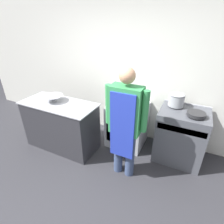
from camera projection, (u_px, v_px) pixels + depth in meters
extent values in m
plane|color=#2D2D33|center=(64.00, 208.00, 2.32)|extent=(14.00, 14.00, 0.00)
cube|color=silver|center=(126.00, 71.00, 3.35)|extent=(8.00, 0.05, 2.70)
cube|color=#2D2D33|center=(62.00, 126.00, 3.30)|extent=(1.34, 0.61, 0.89)
cube|color=#9EA0A8|center=(58.00, 104.00, 3.09)|extent=(1.39, 0.63, 0.02)
cube|color=#4C4F56|center=(180.00, 135.00, 2.99)|extent=(0.77, 0.64, 0.93)
cube|color=#9EA0A8|center=(181.00, 130.00, 2.61)|extent=(0.71, 0.03, 0.10)
cube|color=#9EA0A8|center=(187.00, 104.00, 3.01)|extent=(0.77, 0.03, 0.02)
cube|color=silver|center=(127.00, 124.00, 3.40)|extent=(0.68, 0.66, 0.84)
cube|color=silver|center=(121.00, 131.00, 3.13)|extent=(0.58, 0.02, 0.59)
cylinder|color=#38476B|center=(118.00, 151.00, 2.74)|extent=(0.14, 0.14, 0.79)
cylinder|color=#38476B|center=(130.00, 155.00, 2.67)|extent=(0.14, 0.14, 0.79)
cube|color=#338C4C|center=(126.00, 110.00, 2.36)|extent=(0.43, 0.22, 0.69)
cube|color=#2338B2|center=(122.00, 127.00, 2.36)|extent=(0.35, 0.02, 0.99)
cylinder|color=#338C4C|center=(109.00, 104.00, 2.45)|extent=(0.09, 0.09, 0.58)
cylinder|color=#338C4C|center=(145.00, 112.00, 2.24)|extent=(0.09, 0.09, 0.58)
sphere|color=tan|center=(127.00, 76.00, 2.14)|extent=(0.21, 0.21, 0.21)
cone|color=#9EA0A8|center=(53.00, 98.00, 3.14)|extent=(0.36, 0.36, 0.11)
cylinder|color=#9EA0A8|center=(176.00, 101.00, 2.88)|extent=(0.25, 0.25, 0.18)
ellipsoid|color=#9EA0A8|center=(177.00, 95.00, 2.83)|extent=(0.25, 0.25, 0.04)
cylinder|color=#262628|center=(196.00, 114.00, 2.60)|extent=(0.27, 0.27, 0.05)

